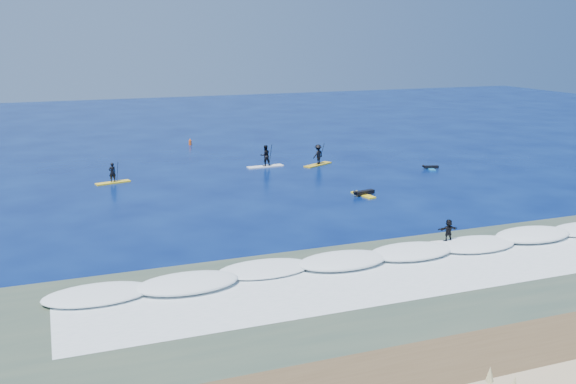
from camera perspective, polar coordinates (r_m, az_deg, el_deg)
name	(u,v)px	position (r m, az deg, el deg)	size (l,w,h in m)	color
ground	(317,209)	(42.97, 2.55, -1.48)	(160.00, 160.00, 0.00)	#030F3E
wet_sand_strip	(549,355)	(25.98, 22.20, -13.25)	(90.00, 5.00, 0.08)	#4E3A24
shallow_water	(434,282)	(31.28, 12.84, -7.82)	(90.00, 13.00, 0.01)	#324537
breaking_wave	(391,256)	(34.45, 9.18, -5.60)	(40.00, 6.00, 0.30)	white
whitewater	(422,275)	(32.06, 11.86, -7.24)	(34.00, 5.00, 0.02)	silver
sup_paddler_left	(113,176)	(51.87, -15.33, 1.39)	(2.75, 1.26, 1.87)	yellow
sup_paddler_center	(265,158)	(56.12, -2.03, 3.08)	(3.26, 1.02, 2.25)	white
sup_paddler_right	(318,156)	(56.94, 2.68, 3.23)	(3.07, 2.10, 2.15)	gold
prone_paddler_near	(363,193)	(46.63, 6.72, -0.12)	(1.80, 2.33, 0.47)	yellow
prone_paddler_far	(430,168)	(56.69, 12.53, 2.13)	(1.45, 1.89, 0.38)	#176DB1
wave_surfer	(448,232)	(36.42, 14.06, -3.48)	(1.91, 0.67, 1.36)	white
marker_buoy	(190,142)	(68.03, -8.69, 4.40)	(0.31, 0.31, 0.73)	#D64A13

